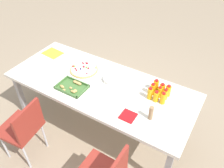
{
  "coord_description": "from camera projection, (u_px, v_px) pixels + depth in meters",
  "views": [
    {
      "loc": [
        -1.21,
        1.71,
        2.48
      ],
      "look_at": [
        -0.14,
        -0.05,
        0.74
      ],
      "focal_mm": 36.84,
      "sensor_mm": 36.0,
      "label": 1
    }
  ],
  "objects": [
    {
      "name": "ground_plane",
      "position": [
        102.0,
        124.0,
        3.19
      ],
      "size": [
        12.0,
        12.0,
        0.0
      ],
      "primitive_type": "plane",
      "color": "gray"
    },
    {
      "name": "party_table",
      "position": [
        100.0,
        87.0,
        2.76
      ],
      "size": [
        2.27,
        0.94,
        0.72
      ],
      "color": "silver",
      "rests_on": "ground_plane"
    },
    {
      "name": "chair_far_right",
      "position": [
        23.0,
        127.0,
        2.51
      ],
      "size": [
        0.44,
        0.44,
        0.83
      ],
      "rotation": [
        0.0,
        0.0,
        -1.46
      ],
      "color": "maroon",
      "rests_on": "ground_plane"
    },
    {
      "name": "juice_bottle_0",
      "position": [
        168.0,
        91.0,
        2.53
      ],
      "size": [
        0.06,
        0.06,
        0.14
      ],
      "color": "#FAAD14",
      "rests_on": "party_table"
    },
    {
      "name": "juice_bottle_1",
      "position": [
        162.0,
        89.0,
        2.56
      ],
      "size": [
        0.06,
        0.06,
        0.13
      ],
      "color": "#FAAC14",
      "rests_on": "party_table"
    },
    {
      "name": "juice_bottle_2",
      "position": [
        156.0,
        85.0,
        2.59
      ],
      "size": [
        0.06,
        0.06,
        0.15
      ],
      "color": "#F9AD14",
      "rests_on": "party_table"
    },
    {
      "name": "juice_bottle_3",
      "position": [
        165.0,
        94.0,
        2.49
      ],
      "size": [
        0.05,
        0.05,
        0.13
      ],
      "color": "#FAAE14",
      "rests_on": "party_table"
    },
    {
      "name": "juice_bottle_4",
      "position": [
        159.0,
        92.0,
        2.51
      ],
      "size": [
        0.05,
        0.05,
        0.14
      ],
      "color": "#FAAE14",
      "rests_on": "party_table"
    },
    {
      "name": "juice_bottle_5",
      "position": [
        153.0,
        89.0,
        2.55
      ],
      "size": [
        0.05,
        0.05,
        0.15
      ],
      "color": "#F9AE14",
      "rests_on": "party_table"
    },
    {
      "name": "juice_bottle_6",
      "position": [
        163.0,
        98.0,
        2.44
      ],
      "size": [
        0.06,
        0.06,
        0.15
      ],
      "color": "#FAAD14",
      "rests_on": "party_table"
    },
    {
      "name": "juice_bottle_7",
      "position": [
        156.0,
        96.0,
        2.47
      ],
      "size": [
        0.06,
        0.06,
        0.13
      ],
      "color": "#FAAE14",
      "rests_on": "party_table"
    },
    {
      "name": "juice_bottle_8",
      "position": [
        150.0,
        93.0,
        2.49
      ],
      "size": [
        0.06,
        0.06,
        0.15
      ],
      "color": "#FAAE14",
      "rests_on": "party_table"
    },
    {
      "name": "fruit_pizza",
      "position": [
        84.0,
        69.0,
        2.93
      ],
      "size": [
        0.35,
        0.35,
        0.05
      ],
      "color": "tan",
      "rests_on": "party_table"
    },
    {
      "name": "snack_tray",
      "position": [
        72.0,
        87.0,
        2.66
      ],
      "size": [
        0.34,
        0.24,
        0.04
      ],
      "color": "#477238",
      "rests_on": "party_table"
    },
    {
      "name": "plate_stack",
      "position": [
        111.0,
        79.0,
        2.76
      ],
      "size": [
        0.2,
        0.2,
        0.04
      ],
      "color": "silver",
      "rests_on": "party_table"
    },
    {
      "name": "napkin_stack",
      "position": [
        128.0,
        116.0,
        2.33
      ],
      "size": [
        0.15,
        0.15,
        0.01
      ],
      "primitive_type": "cube",
      "color": "red",
      "rests_on": "party_table"
    },
    {
      "name": "cardboard_tube",
      "position": [
        151.0,
        113.0,
        2.26
      ],
      "size": [
        0.04,
        0.04,
        0.16
      ],
      "primitive_type": "cylinder",
      "color": "#9E7A56",
      "rests_on": "party_table"
    },
    {
      "name": "paper_folder",
      "position": [
        53.0,
        53.0,
        3.24
      ],
      "size": [
        0.28,
        0.22,
        0.01
      ],
      "primitive_type": "cube",
      "rotation": [
        0.0,
        0.0,
        -0.09
      ],
      "color": "yellow",
      "rests_on": "party_table"
    }
  ]
}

